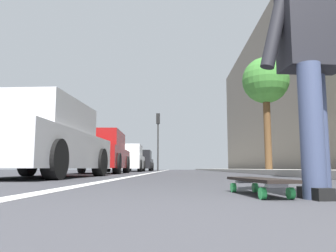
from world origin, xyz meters
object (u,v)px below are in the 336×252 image
Objects in this scene: traffic_light at (158,131)px; street_tree_mid at (266,82)px; skateboard at (258,181)px; parked_car_mid at (97,153)px; parked_car_far at (127,159)px; parked_car_near at (39,141)px; parked_car_end at (139,161)px; skater_person at (312,53)px.

traffic_light is 13.01m from street_tree_mid.
parked_car_mid is at bearing 19.20° from skateboard.
parked_car_near is at bearing -179.70° from parked_car_far.
traffic_light is (1.07, -1.29, 2.33)m from parked_car_end.
skateboard is at bearing -142.28° from parked_car_near.
parked_car_mid is at bearing 179.39° from parked_car_far.
parked_car_end is 0.88× the size of street_tree_mid.
parked_car_mid is 1.04× the size of traffic_light.
street_tree_mid is at bearing -41.91° from parked_car_near.
parked_car_near is at bearing 179.96° from parked_car_end.
parked_car_far is at bearing 0.30° from parked_car_near.
parked_car_near is 18.02m from parked_car_end.
parked_car_far is (12.24, 0.06, -0.01)m from parked_car_near.
skater_person is 12.19m from street_tree_mid.
skater_person is at bearing -159.30° from parked_car_mid.
parked_car_mid reaches higher than parked_car_far.
parked_car_far is 5.78m from parked_car_end.
parked_car_far is 7.36m from traffic_light.
skater_person reaches higher than skateboard.
street_tree_mid is at bearing -149.45° from parked_car_end.
skater_person is (-0.15, -0.35, 0.84)m from skateboard.
parked_car_mid is at bearing 179.32° from parked_car_end.
skater_person is 23.66m from traffic_light.
parked_car_near reaches higher than skateboard.
parked_car_mid is at bearing 1.40° from parked_car_near.
skater_person is 0.38× the size of parked_car_near.
street_tree_mid is at bearing -15.56° from skateboard.
parked_car_near is 1.07× the size of parked_car_far.
skater_person is at bearing -113.42° from skateboard.
traffic_light is at bearing 5.60° from skater_person.
parked_car_far reaches higher than skateboard.
skater_person reaches higher than parked_car_end.
street_tree_mid is at bearing -128.10° from parked_car_far.
parked_car_near is 0.95× the size of parked_car_mid.
parked_car_mid is at bearing 20.70° from skater_person.
parked_car_end is at bearing 129.70° from traffic_light.
parked_car_mid is (9.75, 3.39, 0.63)m from skateboard.
traffic_light reaches higher than parked_car_near.
traffic_light is at bearing -3.91° from parked_car_near.
traffic_light is at bearing 23.22° from street_tree_mid.
parked_car_end is 12.97m from street_tree_mid.
parked_car_near reaches higher than parked_car_end.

